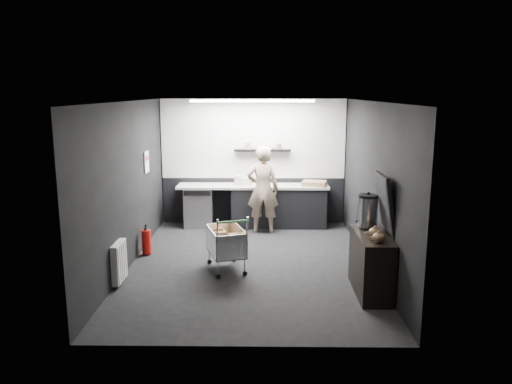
{
  "coord_description": "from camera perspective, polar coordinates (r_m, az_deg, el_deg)",
  "views": [
    {
      "loc": [
        0.21,
        -7.97,
        2.87
      ],
      "look_at": [
        0.09,
        0.4,
        1.16
      ],
      "focal_mm": 35.0,
      "sensor_mm": 36.0,
      "label": 1
    }
  ],
  "objects": [
    {
      "name": "poster_red_band",
      "position": [
        9.61,
        -12.39,
        3.79
      ],
      "size": [
        0.02,
        0.22,
        0.1
      ],
      "primitive_type": "cube",
      "color": "red",
      "rests_on": "poster"
    },
    {
      "name": "white_container",
      "position": [
        10.52,
        -1.18,
        1.21
      ],
      "size": [
        0.23,
        0.21,
        0.17
      ],
      "primitive_type": "cube",
      "rotation": [
        0.0,
        0.0,
        0.39
      ],
      "color": "silver",
      "rests_on": "prep_counter"
    },
    {
      "name": "kitchen_wall_panel",
      "position": [
        10.75,
        -0.34,
        6.09
      ],
      "size": [
        3.95,
        0.02,
        1.7
      ],
      "primitive_type": "cube",
      "color": "silver",
      "rests_on": "wall_back"
    },
    {
      "name": "wall_front",
      "position": [
        5.44,
        -1.46,
        -4.68
      ],
      "size": [
        5.5,
        0.0,
        5.5
      ],
      "primitive_type": "plane",
      "rotation": [
        -1.57,
        0.0,
        0.0
      ],
      "color": "black",
      "rests_on": "floor"
    },
    {
      "name": "pink_tub",
      "position": [
        10.57,
        -1.95,
        1.34
      ],
      "size": [
        0.2,
        0.2,
        0.2
      ],
      "primitive_type": "cylinder",
      "color": "beige",
      "rests_on": "prep_counter"
    },
    {
      "name": "person",
      "position": [
        10.14,
        0.78,
        0.29
      ],
      "size": [
        0.66,
        0.44,
        1.79
      ],
      "primitive_type": "imported",
      "rotation": [
        0.0,
        0.0,
        3.12
      ],
      "color": "beige",
      "rests_on": "floor"
    },
    {
      "name": "wall_clock",
      "position": [
        10.78,
        7.19,
        7.61
      ],
      "size": [
        0.2,
        0.03,
        0.2
      ],
      "primitive_type": "cylinder",
      "rotation": [
        1.57,
        0.0,
        0.0
      ],
      "color": "silver",
      "rests_on": "wall_back"
    },
    {
      "name": "floor",
      "position": [
        8.48,
        -0.69,
        -8.26
      ],
      "size": [
        5.5,
        5.5,
        0.0
      ],
      "primitive_type": "plane",
      "color": "black",
      "rests_on": "ground"
    },
    {
      "name": "fire_extinguisher",
      "position": [
        9.08,
        -12.41,
        -5.46
      ],
      "size": [
        0.16,
        0.16,
        0.53
      ],
      "color": "red",
      "rests_on": "floor"
    },
    {
      "name": "shopping_cart",
      "position": [
        8.11,
        -3.45,
        -5.89
      ],
      "size": [
        0.74,
        1.0,
        0.94
      ],
      "color": "silver",
      "rests_on": "floor"
    },
    {
      "name": "sideboard",
      "position": [
        7.38,
        13.08,
        -7.08
      ],
      "size": [
        0.49,
        1.16,
        1.73
      ],
      "color": "black",
      "rests_on": "floor"
    },
    {
      "name": "ceiling_strip",
      "position": [
        9.83,
        -0.44,
        10.36
      ],
      "size": [
        2.4,
        0.2,
        0.04
      ],
      "primitive_type": "cube",
      "color": "white",
      "rests_on": "ceiling"
    },
    {
      "name": "wall_left",
      "position": [
        8.41,
        -14.46,
        0.75
      ],
      "size": [
        0.0,
        5.5,
        5.5
      ],
      "primitive_type": "plane",
      "rotation": [
        1.57,
        0.0,
        1.57
      ],
      "color": "black",
      "rests_on": "floor"
    },
    {
      "name": "floating_shelf",
      "position": [
        10.67,
        0.73,
        4.8
      ],
      "size": [
        1.2,
        0.22,
        0.04
      ],
      "primitive_type": "cube",
      "color": "black",
      "rests_on": "wall_back"
    },
    {
      "name": "poster",
      "position": [
        9.62,
        -12.4,
        3.37
      ],
      "size": [
        0.02,
        0.3,
        0.4
      ],
      "primitive_type": "cube",
      "color": "white",
      "rests_on": "wall_left"
    },
    {
      "name": "prep_counter",
      "position": [
        10.67,
        0.37,
        -1.54
      ],
      "size": [
        3.2,
        0.61,
        0.9
      ],
      "color": "black",
      "rests_on": "floor"
    },
    {
      "name": "wall_back",
      "position": [
        10.83,
        -0.33,
        3.46
      ],
      "size": [
        5.5,
        0.0,
        5.5
      ],
      "primitive_type": "plane",
      "rotation": [
        1.57,
        0.0,
        0.0
      ],
      "color": "black",
      "rests_on": "floor"
    },
    {
      "name": "dado_panel",
      "position": [
        10.96,
        -0.33,
        -0.96
      ],
      "size": [
        3.95,
        0.02,
        1.0
      ],
      "primitive_type": "cube",
      "color": "black",
      "rests_on": "wall_back"
    },
    {
      "name": "ceiling",
      "position": [
        7.98,
        -0.73,
        10.31
      ],
      "size": [
        5.5,
        5.5,
        0.0
      ],
      "primitive_type": "plane",
      "rotation": [
        3.14,
        0.0,
        0.0
      ],
      "color": "white",
      "rests_on": "wall_back"
    },
    {
      "name": "wall_right",
      "position": [
        8.31,
        13.21,
        0.69
      ],
      "size": [
        0.0,
        5.5,
        5.5
      ],
      "primitive_type": "plane",
      "rotation": [
        1.57,
        0.0,
        -1.57
      ],
      "color": "black",
      "rests_on": "floor"
    },
    {
      "name": "radiator",
      "position": [
        7.81,
        -15.38,
        -7.72
      ],
      "size": [
        0.1,
        0.5,
        0.6
      ],
      "primitive_type": "cube",
      "color": "silver",
      "rests_on": "wall_left"
    },
    {
      "name": "cardboard_box",
      "position": [
        10.58,
        6.67,
        0.98
      ],
      "size": [
        0.56,
        0.47,
        0.1
      ],
      "primitive_type": "cube",
      "rotation": [
        0.0,
        0.0,
        -0.23
      ],
      "color": "#8A6B49",
      "rests_on": "prep_counter"
    }
  ]
}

